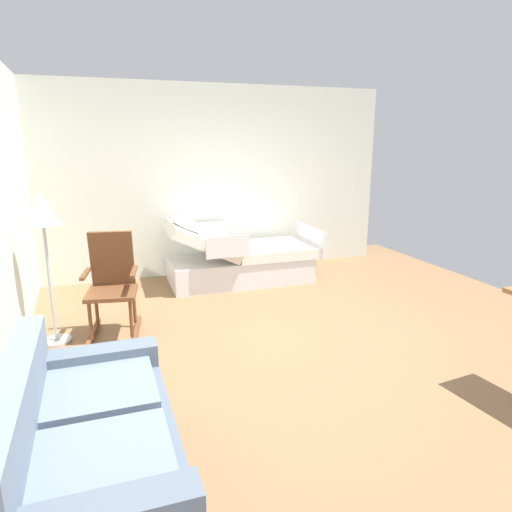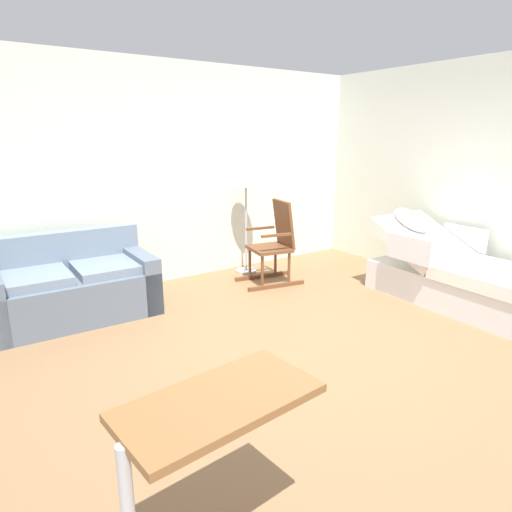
{
  "view_description": "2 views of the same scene",
  "coord_description": "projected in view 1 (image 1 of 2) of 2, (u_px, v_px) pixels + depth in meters",
  "views": [
    {
      "loc": [
        -3.94,
        1.85,
        1.96
      ],
      "look_at": [
        0.19,
        0.32,
        0.83
      ],
      "focal_mm": 32.53,
      "sensor_mm": 36.0,
      "label": 1
    },
    {
      "loc": [
        -2.56,
        -2.69,
        1.83
      ],
      "look_at": [
        -0.27,
        0.6,
        0.74
      ],
      "focal_mm": 31.33,
      "sensor_mm": 36.0,
      "label": 2
    }
  ],
  "objects": [
    {
      "name": "ground_plane",
      "position": [
        292.0,
        337.0,
        4.69
      ],
      "size": [
        6.54,
        6.54,
        0.0
      ],
      "primitive_type": "plane",
      "color": "olive"
    },
    {
      "name": "side_wall",
      "position": [
        217.0,
        181.0,
        6.78
      ],
      "size": [
        0.1,
        5.22,
        2.7
      ],
      "primitive_type": "cube",
      "color": "silver",
      "rests_on": "ground"
    },
    {
      "name": "hospital_bed",
      "position": [
        240.0,
        260.0,
        6.46
      ],
      "size": [
        1.06,
        2.12,
        1.01
      ],
      "color": "silver",
      "rests_on": "ground"
    },
    {
      "name": "couch",
      "position": [
        89.0,
        457.0,
        2.47
      ],
      "size": [
        1.62,
        0.89,
        0.85
      ],
      "color": "slate",
      "rests_on": "ground"
    },
    {
      "name": "rocking_chair",
      "position": [
        112.0,
        286.0,
        4.69
      ],
      "size": [
        0.84,
        0.61,
        1.05
      ],
      "color": "brown",
      "rests_on": "ground"
    },
    {
      "name": "floor_lamp",
      "position": [
        43.0,
        219.0,
        4.27
      ],
      "size": [
        0.34,
        0.34,
        1.48
      ],
      "color": "#B2B5BA",
      "rests_on": "ground"
    }
  ]
}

